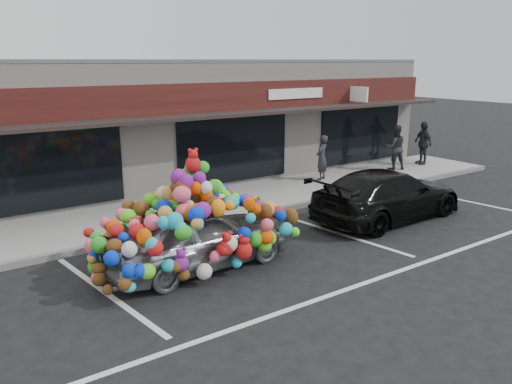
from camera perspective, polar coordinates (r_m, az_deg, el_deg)
ground at (r=11.18m, az=-0.58°, el=-7.71°), size 90.00×90.00×0.00m
shop_building at (r=18.09m, az=-15.84°, el=7.55°), size 24.00×7.20×4.31m
sidewalk at (r=14.46m, az=-9.48°, el=-2.30°), size 26.00×3.00×0.15m
kerb at (r=13.17m, az=-6.68°, el=-3.91°), size 26.00×0.18×0.16m
parking_stripe_left at (r=10.09m, az=-16.79°, el=-10.95°), size 0.73×4.37×0.01m
parking_stripe_mid at (r=12.98m, az=9.26°, el=-4.62°), size 0.73×4.37×0.01m
parking_stripe_right at (r=17.03m, az=22.55°, el=-0.88°), size 0.73×4.37×0.01m
lane_line at (r=10.86m, az=15.34°, el=-8.96°), size 14.00×0.12×0.01m
toy_car at (r=10.57m, az=-6.89°, el=-4.20°), size 2.96×4.43×2.53m
black_sedan at (r=14.21m, az=14.83°, el=-0.30°), size 2.11×4.87×1.39m
pedestrian_a at (r=17.83m, az=7.53°, el=3.93°), size 0.69×0.61×1.60m
pedestrian_b at (r=20.14m, az=15.60°, el=4.94°), size 1.04×0.96×1.73m
pedestrian_c at (r=21.48m, az=18.54°, el=5.33°), size 1.10×0.70×1.74m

